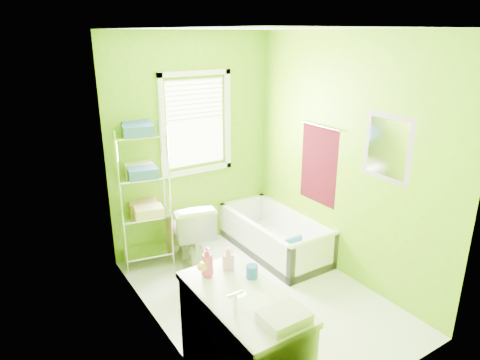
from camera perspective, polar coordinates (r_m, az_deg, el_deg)
ground at (r=4.57m, az=2.72°, el=-15.19°), size 2.90×2.90×0.00m
room_envelope at (r=3.91m, az=3.08°, el=3.88°), size 2.14×2.94×2.62m
window at (r=5.11m, az=-5.88°, el=8.22°), size 0.92×0.05×1.22m
door at (r=2.85m, az=-2.61°, el=-14.48°), size 0.09×0.80×2.00m
right_wall_decor at (r=4.62m, az=13.68°, el=2.84°), size 0.04×1.48×1.17m
bathtub at (r=5.32m, az=4.75°, el=-8.01°), size 0.69×1.48×0.48m
toilet at (r=4.99m, az=-6.62°, el=-6.84°), size 0.61×0.86×0.80m
vanity at (r=3.36m, az=0.46°, el=-20.39°), size 0.55×1.07×1.06m
wire_shelf_unit at (r=4.84m, az=-12.71°, el=-0.12°), size 0.61×0.49×1.66m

